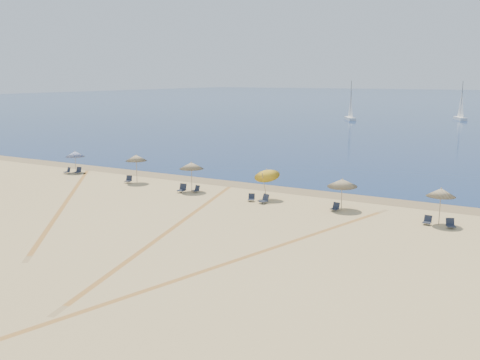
# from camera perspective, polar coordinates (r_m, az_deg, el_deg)

# --- Properties ---
(ground) EXTENTS (160.00, 160.00, 0.00)m
(ground) POSITION_cam_1_polar(r_m,az_deg,el_deg) (28.43, -20.42, -9.39)
(ground) COLOR tan
(ground) RESTS_ON ground
(ocean) EXTENTS (500.00, 500.00, 0.00)m
(ocean) POSITION_cam_1_polar(r_m,az_deg,el_deg) (243.00, 24.63, 7.85)
(ocean) COLOR #0C2151
(ocean) RESTS_ON ground
(wet_sand) EXTENTS (500.00, 500.00, 0.00)m
(wet_sand) POSITION_cam_1_polar(r_m,az_deg,el_deg) (46.87, 2.39, -0.73)
(wet_sand) COLOR olive
(wet_sand) RESTS_ON ground
(umbrella_0) EXTENTS (1.94, 1.94, 2.24)m
(umbrella_0) POSITION_cam_1_polar(r_m,az_deg,el_deg) (56.17, -17.47, 2.70)
(umbrella_0) COLOR gray
(umbrella_0) RESTS_ON ground
(umbrella_1) EXTENTS (1.97, 1.97, 2.66)m
(umbrella_1) POSITION_cam_1_polar(r_m,az_deg,el_deg) (49.24, -11.21, 2.37)
(umbrella_1) COLOR gray
(umbrella_1) RESTS_ON ground
(umbrella_2) EXTENTS (2.08, 2.08, 2.56)m
(umbrella_2) POSITION_cam_1_polar(r_m,az_deg,el_deg) (44.84, -5.29, 1.57)
(umbrella_2) COLOR gray
(umbrella_2) RESTS_ON ground
(umbrella_3) EXTENTS (2.05, 2.11, 2.75)m
(umbrella_3) POSITION_cam_1_polar(r_m,az_deg,el_deg) (41.79, 2.90, 0.77)
(umbrella_3) COLOR gray
(umbrella_3) RESTS_ON ground
(umbrella_4) EXTENTS (2.20, 2.23, 2.34)m
(umbrella_4) POSITION_cam_1_polar(r_m,az_deg,el_deg) (39.21, 11.04, -0.29)
(umbrella_4) COLOR gray
(umbrella_4) RESTS_ON ground
(umbrella_5) EXTENTS (1.90, 1.90, 2.50)m
(umbrella_5) POSITION_cam_1_polar(r_m,az_deg,el_deg) (37.01, 20.98, -1.27)
(umbrella_5) COLOR gray
(umbrella_5) RESTS_ON ground
(chair_0) EXTENTS (0.71, 0.77, 0.65)m
(chair_0) POSITION_cam_1_polar(r_m,az_deg,el_deg) (55.97, -18.21, 0.95)
(chair_0) COLOR black
(chair_0) RESTS_ON ground
(chair_1) EXTENTS (0.61, 0.70, 0.67)m
(chair_1) POSITION_cam_1_polar(r_m,az_deg,el_deg) (55.60, -17.16, 0.96)
(chair_1) COLOR black
(chair_1) RESTS_ON ground
(chair_2) EXTENTS (0.70, 0.77, 0.66)m
(chair_2) POSITION_cam_1_polar(r_m,az_deg,el_deg) (49.64, -12.00, 0.04)
(chair_2) COLOR black
(chair_2) RESTS_ON ground
(chair_3) EXTENTS (0.68, 0.77, 0.73)m
(chair_3) POSITION_cam_1_polar(r_m,az_deg,el_deg) (44.77, -6.29, -0.94)
(chair_3) COLOR black
(chair_3) RESTS_ON ground
(chair_4) EXTENTS (0.62, 0.68, 0.60)m
(chair_4) POSITION_cam_1_polar(r_m,az_deg,el_deg) (44.67, -4.77, -1.01)
(chair_4) COLOR black
(chair_4) RESTS_ON ground
(chair_5) EXTENTS (0.67, 0.71, 0.59)m
(chair_5) POSITION_cam_1_polar(r_m,az_deg,el_deg) (41.39, 1.25, -1.95)
(chair_5) COLOR black
(chair_5) RESTS_ON ground
(chair_6) EXTENTS (0.80, 0.86, 0.72)m
(chair_6) POSITION_cam_1_polar(r_m,az_deg,el_deg) (40.70, 2.65, -2.11)
(chair_6) COLOR black
(chair_6) RESTS_ON ground
(chair_7) EXTENTS (0.59, 0.66, 0.61)m
(chair_7) POSITION_cam_1_polar(r_m,az_deg,el_deg) (39.04, 10.31, -2.92)
(chair_7) COLOR black
(chair_7) RESTS_ON ground
(chair_8) EXTENTS (0.54, 0.62, 0.60)m
(chair_8) POSITION_cam_1_polar(r_m,az_deg,el_deg) (37.07, 19.67, -4.17)
(chair_8) COLOR black
(chair_8) RESTS_ON ground
(chair_9) EXTENTS (0.73, 0.78, 0.64)m
(chair_9) POSITION_cam_1_polar(r_m,az_deg,el_deg) (36.70, 21.88, -4.44)
(chair_9) COLOR black
(chair_9) RESTS_ON ground
(sailboat_2) EXTENTS (4.23, 5.90, 8.82)m
(sailboat_2) POSITION_cam_1_polar(r_m,az_deg,el_deg) (122.94, 11.91, 7.63)
(sailboat_2) COLOR white
(sailboat_2) RESTS_ON ocean
(sailboat_3) EXTENTS (3.68, 6.02, 8.79)m
(sailboat_3) POSITION_cam_1_polar(r_m,az_deg,el_deg) (130.77, 22.86, 7.20)
(sailboat_3) COLOR white
(sailboat_3) RESTS_ON ocean
(tire_tracks) EXTENTS (56.42, 42.65, 0.00)m
(tire_tracks) POSITION_cam_1_polar(r_m,az_deg,el_deg) (35.78, -9.32, -4.63)
(tire_tracks) COLOR tan
(tire_tracks) RESTS_ON ground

